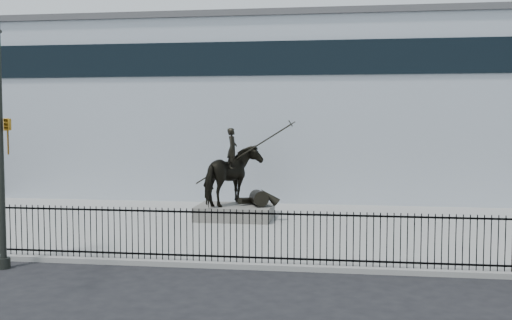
# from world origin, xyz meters

# --- Properties ---
(ground) EXTENTS (120.00, 120.00, 0.00)m
(ground) POSITION_xyz_m (0.00, 0.00, 0.00)
(ground) COLOR black
(ground) RESTS_ON ground
(plaza) EXTENTS (30.00, 12.00, 0.15)m
(plaza) POSITION_xyz_m (0.00, 7.00, 0.07)
(plaza) COLOR gray
(plaza) RESTS_ON ground
(building) EXTENTS (44.00, 14.00, 9.00)m
(building) POSITION_xyz_m (0.00, 20.00, 4.50)
(building) COLOR silver
(building) RESTS_ON ground
(picket_fence) EXTENTS (22.10, 0.10, 1.50)m
(picket_fence) POSITION_xyz_m (0.00, 1.25, 0.90)
(picket_fence) COLOR black
(picket_fence) RESTS_ON plaza
(statue_plinth) EXTENTS (3.02, 2.09, 0.56)m
(statue_plinth) POSITION_xyz_m (-1.90, 8.30, 0.43)
(statue_plinth) COLOR #53514C
(statue_plinth) RESTS_ON plaza
(equestrian_statue) EXTENTS (3.85, 2.39, 3.26)m
(equestrian_statue) POSITION_xyz_m (-1.84, 8.30, 1.89)
(equestrian_statue) COLOR black
(equestrian_statue) RESTS_ON statue_plinth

